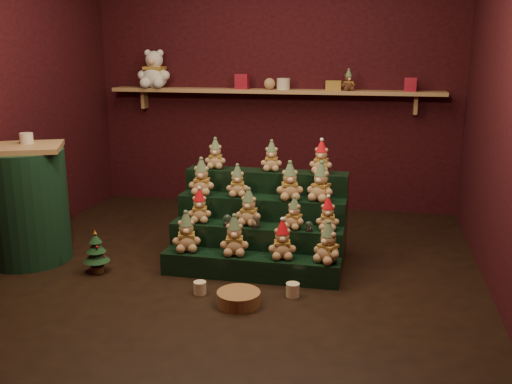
% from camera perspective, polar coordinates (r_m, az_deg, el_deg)
% --- Properties ---
extents(ground, '(4.00, 4.00, 0.00)m').
position_cam_1_polar(ground, '(4.70, -2.73, -7.59)').
color(ground, black).
rests_on(ground, ground).
extents(back_wall, '(4.00, 0.10, 2.80)m').
position_cam_1_polar(back_wall, '(6.38, 1.94, 11.05)').
color(back_wall, black).
rests_on(back_wall, ground).
extents(front_wall, '(4.00, 0.10, 2.80)m').
position_cam_1_polar(front_wall, '(2.48, -15.47, 5.81)').
color(front_wall, black).
rests_on(front_wall, ground).
extents(back_shelf, '(3.60, 0.26, 0.24)m').
position_cam_1_polar(back_shelf, '(6.22, 1.64, 9.99)').
color(back_shelf, '#A18050').
rests_on(back_shelf, ground).
extents(riser_tier_front, '(1.40, 0.22, 0.18)m').
position_cam_1_polar(riser_tier_front, '(4.48, -0.60, -7.48)').
color(riser_tier_front, black).
rests_on(riser_tier_front, ground).
extents(riser_tier_midfront, '(1.40, 0.22, 0.36)m').
position_cam_1_polar(riser_tier_midfront, '(4.65, 0.01, -5.47)').
color(riser_tier_midfront, black).
rests_on(riser_tier_midfront, ground).
extents(riser_tier_midback, '(1.40, 0.22, 0.54)m').
position_cam_1_polar(riser_tier_midback, '(4.82, 0.56, -3.61)').
color(riser_tier_midback, black).
rests_on(riser_tier_midback, ground).
extents(riser_tier_back, '(1.40, 0.22, 0.72)m').
position_cam_1_polar(riser_tier_back, '(5.00, 1.07, -1.88)').
color(riser_tier_back, black).
rests_on(riser_tier_back, ground).
extents(teddy_0, '(0.27, 0.26, 0.31)m').
position_cam_1_polar(teddy_0, '(4.55, -6.98, -3.95)').
color(teddy_0, tan).
rests_on(teddy_0, riser_tier_front).
extents(teddy_1, '(0.26, 0.24, 0.31)m').
position_cam_1_polar(teddy_1, '(4.43, -2.18, -4.35)').
color(teddy_1, tan).
rests_on(teddy_1, riser_tier_front).
extents(teddy_2, '(0.25, 0.23, 0.30)m').
position_cam_1_polar(teddy_2, '(4.36, 2.65, -4.76)').
color(teddy_2, tan).
rests_on(teddy_2, riser_tier_front).
extents(teddy_3, '(0.29, 0.28, 0.31)m').
position_cam_1_polar(teddy_3, '(4.31, 7.23, -5.03)').
color(teddy_3, tan).
rests_on(teddy_3, riser_tier_front).
extents(teddy_4, '(0.22, 0.21, 0.27)m').
position_cam_1_polar(teddy_4, '(4.68, -5.67, -1.37)').
color(teddy_4, tan).
rests_on(teddy_4, riser_tier_midfront).
extents(teddy_5, '(0.22, 0.20, 0.29)m').
position_cam_1_polar(teddy_5, '(4.58, -0.73, -1.52)').
color(teddy_5, tan).
rests_on(teddy_5, riser_tier_midfront).
extents(teddy_6, '(0.22, 0.21, 0.25)m').
position_cam_1_polar(teddy_6, '(4.49, 3.85, -2.11)').
color(teddy_6, tan).
rests_on(teddy_6, riser_tier_midfront).
extents(teddy_7, '(0.20, 0.18, 0.26)m').
position_cam_1_polar(teddy_7, '(4.49, 7.20, -2.17)').
color(teddy_7, tan).
rests_on(teddy_7, riser_tier_midfront).
extents(teddy_8, '(0.23, 0.22, 0.30)m').
position_cam_1_polar(teddy_8, '(4.83, -5.46, 1.52)').
color(teddy_8, tan).
rests_on(teddy_8, riser_tier_midback).
extents(teddy_9, '(0.22, 0.20, 0.26)m').
position_cam_1_polar(teddy_9, '(4.76, -1.87, 1.13)').
color(teddy_9, tan).
rests_on(teddy_9, riser_tier_midback).
extents(teddy_10, '(0.26, 0.24, 0.31)m').
position_cam_1_polar(teddy_10, '(4.65, 3.39, 1.10)').
color(teddy_10, tan).
rests_on(teddy_10, riser_tier_midback).
extents(teddy_11, '(0.28, 0.26, 0.31)m').
position_cam_1_polar(teddy_11, '(4.63, 6.53, 1.02)').
color(teddy_11, tan).
rests_on(teddy_11, riser_tier_midback).
extents(teddy_12, '(0.20, 0.19, 0.26)m').
position_cam_1_polar(teddy_12, '(5.01, -4.08, 3.85)').
color(teddy_12, tan).
rests_on(teddy_12, riser_tier_back).
extents(teddy_13, '(0.20, 0.18, 0.26)m').
position_cam_1_polar(teddy_13, '(4.89, 1.56, 3.62)').
color(teddy_13, tan).
rests_on(teddy_13, riser_tier_back).
extents(teddy_14, '(0.21, 0.19, 0.27)m').
position_cam_1_polar(teddy_14, '(4.83, 6.55, 3.49)').
color(teddy_14, tan).
rests_on(teddy_14, riser_tier_back).
extents(snow_globe_a, '(0.07, 0.07, 0.09)m').
position_cam_1_polar(snow_globe_a, '(4.57, -2.89, -2.82)').
color(snow_globe_a, black).
rests_on(snow_globe_a, riser_tier_midfront).
extents(snow_globe_b, '(0.07, 0.07, 0.10)m').
position_cam_1_polar(snow_globe_b, '(4.52, -0.04, -3.00)').
color(snow_globe_b, black).
rests_on(snow_globe_b, riser_tier_midfront).
extents(snow_globe_c, '(0.06, 0.06, 0.08)m').
position_cam_1_polar(snow_globe_c, '(4.45, 5.31, -3.41)').
color(snow_globe_c, black).
rests_on(snow_globe_c, riser_tier_midfront).
extents(side_table, '(0.80, 0.75, 0.98)m').
position_cam_1_polar(side_table, '(5.10, -22.05, -1.15)').
color(side_table, '#A18050').
rests_on(side_table, ground).
extents(table_ornament, '(0.11, 0.11, 0.09)m').
position_cam_1_polar(table_ornament, '(5.08, -21.98, 5.02)').
color(table_ornament, beige).
rests_on(table_ornament, side_table).
extents(mini_christmas_tree, '(0.21, 0.21, 0.35)m').
position_cam_1_polar(mini_christmas_tree, '(4.73, -15.69, -5.77)').
color(mini_christmas_tree, '#473019').
rests_on(mini_christmas_tree, ground).
extents(mug_left, '(0.09, 0.09, 0.09)m').
position_cam_1_polar(mug_left, '(4.23, -5.63, -9.51)').
color(mug_left, beige).
rests_on(mug_left, ground).
extents(mug_right, '(0.10, 0.10, 0.10)m').
position_cam_1_polar(mug_right, '(4.18, 3.69, -9.74)').
color(mug_right, beige).
rests_on(mug_right, ground).
extents(wicker_basket, '(0.40, 0.40, 0.10)m').
position_cam_1_polar(wicker_basket, '(4.05, -1.75, -10.57)').
color(wicker_basket, olive).
rests_on(wicker_basket, ground).
extents(white_bear, '(0.38, 0.34, 0.52)m').
position_cam_1_polar(white_bear, '(6.54, -10.13, 12.50)').
color(white_bear, white).
rests_on(white_bear, back_shelf).
extents(brown_bear, '(0.19, 0.18, 0.21)m').
position_cam_1_polar(brown_bear, '(6.08, 9.23, 10.98)').
color(brown_bear, '#4C2719').
rests_on(brown_bear, back_shelf).
extents(gift_tin_red_a, '(0.14, 0.14, 0.16)m').
position_cam_1_polar(gift_tin_red_a, '(6.25, -1.38, 10.99)').
color(gift_tin_red_a, maroon).
rests_on(gift_tin_red_a, back_shelf).
extents(gift_tin_cream, '(0.14, 0.14, 0.12)m').
position_cam_1_polar(gift_tin_cream, '(6.17, 2.75, 10.75)').
color(gift_tin_cream, beige).
rests_on(gift_tin_cream, back_shelf).
extents(gift_tin_red_b, '(0.12, 0.12, 0.14)m').
position_cam_1_polar(gift_tin_red_b, '(6.09, 15.16, 10.34)').
color(gift_tin_red_b, maroon).
rests_on(gift_tin_red_b, back_shelf).
extents(shelf_plush_ball, '(0.12, 0.12, 0.12)m').
position_cam_1_polar(shelf_plush_ball, '(6.19, 1.37, 10.77)').
color(shelf_plush_ball, tan).
rests_on(shelf_plush_ball, back_shelf).
extents(scarf_gift_box, '(0.16, 0.10, 0.10)m').
position_cam_1_polar(scarf_gift_box, '(6.10, 7.77, 10.51)').
color(scarf_gift_box, orange).
rests_on(scarf_gift_box, back_shelf).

